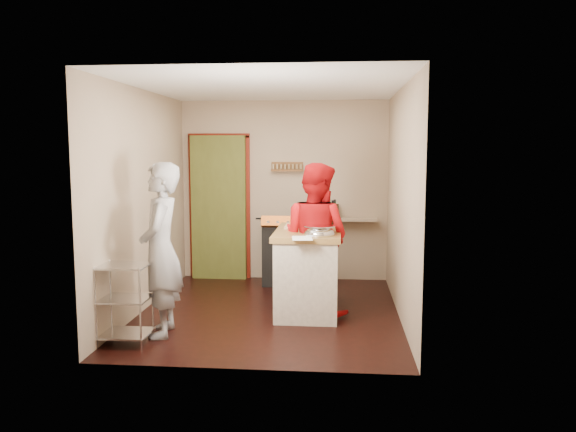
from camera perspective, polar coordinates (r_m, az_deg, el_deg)
The scene contains 10 objects.
floor at distance 6.71m, azimuth -1.88°, elevation -9.69°, with size 3.50×3.50×0.00m, color black.
back_wall at distance 8.33m, azimuth -4.78°, elevation 1.46°, with size 3.00×0.44×2.60m.
left_wall at distance 6.81m, azimuth -14.56°, elevation 1.50°, with size 0.04×3.50×2.60m, color tan.
right_wall at distance 6.45m, azimuth 11.42°, elevation 1.30°, with size 0.04×3.50×2.60m, color tan.
ceiling at distance 6.47m, azimuth -1.97°, elevation 13.07°, with size 3.00×3.50×0.02m, color white.
stove at distance 7.98m, azimuth -0.29°, elevation -3.70°, with size 0.60×0.63×1.00m.
wire_shelving at distance 5.77m, azimuth -16.26°, elevation -8.18°, with size 0.48×0.40×0.80m.
island at distance 6.64m, azimuth 2.08°, elevation -5.34°, with size 0.76×1.45×1.28m.
person_stripe at distance 5.85m, azimuth -12.80°, elevation -3.36°, with size 0.65×0.42×1.77m, color #BABABF.
person_red at distance 6.48m, azimuth 2.82°, elevation -2.33°, with size 0.85×0.66×1.75m, color #BB0C10.
Camera 1 is at (0.80, -6.38, 1.90)m, focal length 35.00 mm.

